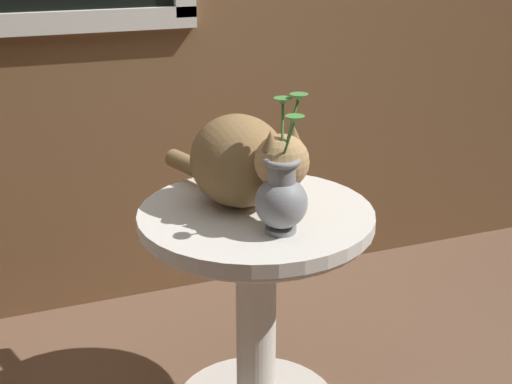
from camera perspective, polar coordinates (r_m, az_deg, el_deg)
wicker_side_table at (r=1.84m, az=0.00°, el=-7.33°), size 0.61×0.61×0.64m
cat at (r=1.74m, az=-1.17°, el=2.59°), size 0.31×0.52×0.24m
pewter_vase_with_ivy at (r=1.60m, az=2.15°, el=-0.17°), size 0.14×0.13×0.32m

